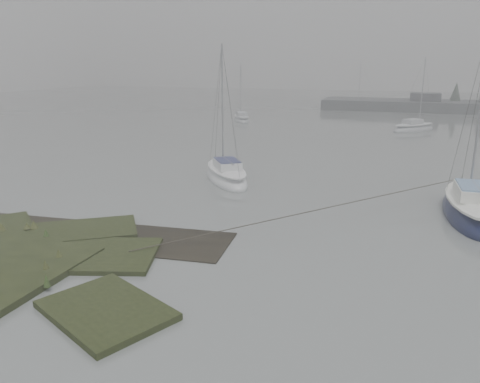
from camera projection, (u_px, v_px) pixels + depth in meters
name	position (u px, v px, depth m)	size (l,w,h in m)	color
ground	(310.00, 141.00, 40.57)	(160.00, 160.00, 0.00)	gray
sailboat_main	(471.00, 210.00, 20.65)	(2.59, 6.95, 9.66)	#0E1333
sailboat_white	(226.00, 176.00, 26.95)	(4.95, 5.83, 8.20)	white
sailboat_far_a	(242.00, 119.00, 54.26)	(3.75, 5.09, 6.94)	silver
sailboat_far_b	(414.00, 128.00, 46.57)	(4.87, 5.25, 7.63)	#AEB2B9
sailboat_far_c	(363.00, 109.00, 66.44)	(5.05, 1.88, 7.02)	silver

